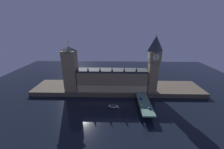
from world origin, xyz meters
name	(u,v)px	position (x,y,z in m)	size (l,w,h in m)	color
ground_plane	(118,106)	(0.00, 0.00, 0.00)	(400.00, 400.00, 0.00)	black
embankment	(117,88)	(0.00, 39.00, 2.84)	(220.00, 42.00, 5.67)	brown
parliament_hall	(112,80)	(-6.74, 28.93, 18.94)	(84.67, 17.21, 31.99)	#8E7A56
clock_tower	(154,63)	(42.17, 26.86, 41.91)	(13.15, 13.26, 68.45)	#8E7A56
victoria_tower	(71,69)	(-58.02, 29.23, 33.04)	(15.76, 15.76, 60.54)	#8E7A56
bridge	(144,104)	(27.66, -5.00, 5.34)	(12.01, 46.00, 7.24)	#4C7560
car_northbound_lead	(141,99)	(25.02, 1.99, 7.91)	(1.90, 3.93, 1.43)	navy
car_southbound_lead	(150,108)	(30.31, -16.18, 7.93)	(2.07, 3.86, 1.47)	navy
pedestrian_near_rail	(141,106)	(22.38, -12.94, 8.14)	(0.38, 0.38, 1.70)	black
pedestrian_mid_walk	(151,104)	(32.95, -9.11, 8.13)	(0.38, 0.38, 1.69)	black
pedestrian_far_rail	(138,98)	(22.38, 1.99, 8.15)	(0.38, 0.38, 1.73)	black
street_lamp_near	(142,107)	(21.98, -19.72, 11.65)	(1.34, 0.60, 7.06)	#2D3333
street_lamp_mid	(150,99)	(33.35, -5.00, 11.72)	(1.34, 0.60, 7.17)	#2D3333
street_lamp_far	(137,92)	(21.98, 9.72, 11.49)	(1.34, 0.60, 6.80)	#2D3333
boat_upstream	(113,106)	(-4.95, -3.22, 1.17)	(11.65, 6.01, 3.19)	white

